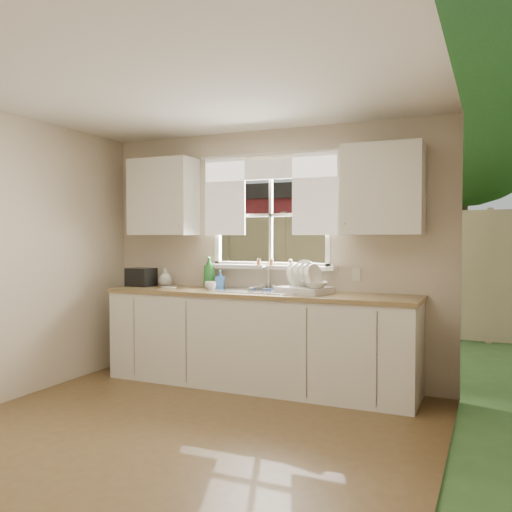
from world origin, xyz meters
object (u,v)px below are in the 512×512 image
at_px(soap_bottle_a, 209,272).
at_px(black_appliance, 141,277).
at_px(cup, 210,286).
at_px(dish_rack, 304,285).

bearing_deg(soap_bottle_a, black_appliance, -178.58).
relative_size(cup, black_appliance, 0.42).
xyz_separation_m(soap_bottle_a, black_appliance, (-0.73, -0.16, -0.06)).
distance_m(soap_bottle_a, cup, 0.35).
xyz_separation_m(soap_bottle_a, cup, (0.17, -0.29, -0.12)).
bearing_deg(soap_bottle_a, dish_rack, -19.69).
distance_m(dish_rack, soap_bottle_a, 1.10).
relative_size(dish_rack, black_appliance, 1.98).
xyz_separation_m(cup, black_appliance, (-0.90, 0.12, 0.05)).
relative_size(dish_rack, cup, 4.73).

